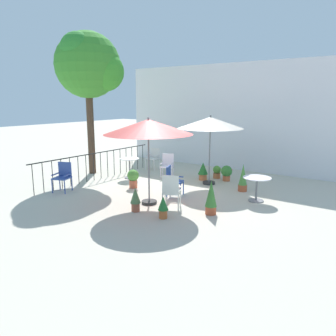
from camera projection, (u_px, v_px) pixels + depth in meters
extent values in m
plane|color=beige|center=(170.00, 193.00, 10.61)|extent=(60.00, 60.00, 0.00)
cube|color=white|center=(236.00, 117.00, 14.02)|extent=(10.80, 0.30, 4.43)
cube|color=black|center=(97.00, 153.00, 12.29)|extent=(0.03, 5.66, 0.03)
cylinder|color=black|center=(33.00, 180.00, 10.27)|extent=(0.02, 0.02, 1.00)
cylinder|color=black|center=(43.00, 178.00, 10.55)|extent=(0.02, 0.02, 1.00)
cylinder|color=black|center=(53.00, 176.00, 10.83)|extent=(0.02, 0.02, 1.00)
cylinder|color=black|center=(62.00, 174.00, 11.12)|extent=(0.02, 0.02, 1.00)
cylinder|color=black|center=(70.00, 172.00, 11.40)|extent=(0.02, 0.02, 1.00)
cylinder|color=black|center=(78.00, 170.00, 11.68)|extent=(0.02, 0.02, 1.00)
cylinder|color=black|center=(86.00, 169.00, 11.96)|extent=(0.02, 0.02, 1.00)
cylinder|color=black|center=(94.00, 167.00, 12.25)|extent=(0.02, 0.02, 1.00)
cylinder|color=black|center=(101.00, 165.00, 12.53)|extent=(0.02, 0.02, 1.00)
cylinder|color=black|center=(108.00, 164.00, 12.81)|extent=(0.02, 0.02, 1.00)
cylinder|color=black|center=(114.00, 163.00, 13.09)|extent=(0.02, 0.02, 1.00)
cylinder|color=black|center=(120.00, 161.00, 13.38)|extent=(0.02, 0.02, 1.00)
cylinder|color=black|center=(126.00, 160.00, 13.66)|extent=(0.02, 0.02, 1.00)
cylinder|color=black|center=(132.00, 159.00, 13.94)|extent=(0.02, 0.02, 1.00)
cylinder|color=black|center=(137.00, 158.00, 14.22)|extent=(0.02, 0.02, 1.00)
cylinder|color=black|center=(143.00, 156.00, 14.50)|extent=(0.02, 0.02, 1.00)
cylinder|color=#4D3728|center=(91.00, 132.00, 13.21)|extent=(0.28, 0.28, 3.36)
sphere|color=#3A8D2C|center=(88.00, 65.00, 12.69)|extent=(2.51, 2.51, 2.51)
sphere|color=green|center=(104.00, 71.00, 12.59)|extent=(1.50, 1.50, 1.50)
sphere|color=#3E8D37|center=(86.00, 63.00, 13.25)|extent=(1.38, 1.38, 1.38)
sphere|color=#308A2F|center=(77.00, 49.00, 12.07)|extent=(1.25, 1.25, 1.25)
cylinder|color=#2D2D2D|center=(209.00, 183.00, 11.78)|extent=(0.44, 0.44, 0.08)
cylinder|color=slate|center=(210.00, 151.00, 11.55)|extent=(0.04, 0.04, 2.36)
cone|color=beige|center=(210.00, 123.00, 11.35)|extent=(2.27, 2.27, 0.39)
sphere|color=slate|center=(211.00, 116.00, 11.31)|extent=(0.06, 0.06, 0.06)
cylinder|color=#2D2D2D|center=(149.00, 202.00, 9.57)|extent=(0.44, 0.44, 0.08)
cylinder|color=slate|center=(149.00, 162.00, 9.34)|extent=(0.04, 0.04, 2.42)
cone|color=#D94540|center=(148.00, 127.00, 9.13)|extent=(2.49, 2.49, 0.42)
sphere|color=slate|center=(148.00, 118.00, 9.09)|extent=(0.06, 0.06, 0.06)
cylinder|color=white|center=(257.00, 178.00, 9.65)|extent=(0.82, 0.82, 0.02)
cylinder|color=slate|center=(256.00, 190.00, 9.73)|extent=(0.06, 0.06, 0.70)
cylinder|color=slate|center=(256.00, 201.00, 9.80)|extent=(0.45, 0.45, 0.03)
cylinder|color=white|center=(129.00, 159.00, 12.52)|extent=(0.74, 0.74, 0.02)
cylinder|color=slate|center=(130.00, 169.00, 12.59)|extent=(0.06, 0.06, 0.74)
cylinder|color=slate|center=(130.00, 178.00, 12.67)|extent=(0.41, 0.41, 0.03)
cube|color=white|center=(152.00, 158.00, 14.16)|extent=(0.52, 0.51, 0.04)
cube|color=white|center=(155.00, 153.00, 14.30)|extent=(0.45, 0.08, 0.40)
cube|color=white|center=(148.00, 155.00, 14.24)|extent=(0.08, 0.42, 0.03)
cube|color=white|center=(157.00, 156.00, 14.03)|extent=(0.08, 0.42, 0.03)
cylinder|color=white|center=(145.00, 164.00, 14.14)|extent=(0.04, 0.04, 0.46)
cylinder|color=white|center=(154.00, 165.00, 13.92)|extent=(0.04, 0.04, 0.46)
cylinder|color=white|center=(151.00, 163.00, 14.50)|extent=(0.04, 0.04, 0.46)
cylinder|color=white|center=(159.00, 164.00, 14.29)|extent=(0.04, 0.04, 0.46)
cube|color=#26489E|center=(175.00, 182.00, 10.24)|extent=(0.59, 0.58, 0.04)
cube|color=#26489E|center=(169.00, 173.00, 10.25)|extent=(0.18, 0.41, 0.46)
cube|color=#26489E|center=(174.00, 179.00, 10.03)|extent=(0.41, 0.18, 0.03)
cube|color=#26489E|center=(177.00, 177.00, 10.41)|extent=(0.41, 0.18, 0.03)
cylinder|color=#26489E|center=(181.00, 191.00, 10.05)|extent=(0.04, 0.04, 0.43)
cylinder|color=#26489E|center=(183.00, 188.00, 10.43)|extent=(0.04, 0.04, 0.43)
cylinder|color=#26489E|center=(167.00, 190.00, 10.16)|extent=(0.04, 0.04, 0.43)
cylinder|color=#26489E|center=(170.00, 187.00, 10.54)|extent=(0.04, 0.04, 0.43)
cube|color=white|center=(167.00, 167.00, 12.71)|extent=(0.61, 0.60, 0.04)
cube|color=white|center=(168.00, 159.00, 12.85)|extent=(0.42, 0.23, 0.46)
cube|color=white|center=(162.00, 163.00, 12.72)|extent=(0.21, 0.37, 0.03)
cube|color=white|center=(173.00, 164.00, 12.65)|extent=(0.21, 0.37, 0.03)
cylinder|color=white|center=(161.00, 173.00, 12.60)|extent=(0.04, 0.04, 0.40)
cylinder|color=white|center=(172.00, 174.00, 12.52)|extent=(0.04, 0.04, 0.40)
cylinder|color=white|center=(163.00, 171.00, 12.99)|extent=(0.04, 0.04, 0.40)
cylinder|color=white|center=(174.00, 171.00, 12.91)|extent=(0.04, 0.04, 0.40)
cube|color=white|center=(172.00, 192.00, 9.03)|extent=(0.63, 0.63, 0.04)
cube|color=white|center=(170.00, 185.00, 8.77)|extent=(0.42, 0.23, 0.49)
cube|color=white|center=(179.00, 188.00, 8.98)|extent=(0.22, 0.40, 0.03)
cube|color=white|center=(164.00, 187.00, 9.04)|extent=(0.22, 0.40, 0.03)
cylinder|color=white|center=(180.00, 199.00, 9.26)|extent=(0.04, 0.04, 0.45)
cylinder|color=white|center=(165.00, 198.00, 9.33)|extent=(0.04, 0.04, 0.45)
cylinder|color=white|center=(178.00, 203.00, 8.84)|extent=(0.04, 0.04, 0.45)
cylinder|color=white|center=(163.00, 203.00, 8.91)|extent=(0.04, 0.04, 0.45)
cube|color=#334D99|center=(62.00, 178.00, 10.71)|extent=(0.62, 0.62, 0.04)
cube|color=#334D99|center=(65.00, 169.00, 10.86)|extent=(0.44, 0.21, 0.47)
cube|color=#334D99|center=(55.00, 174.00, 10.74)|extent=(0.19, 0.41, 0.03)
cube|color=#334D99|center=(68.00, 175.00, 10.63)|extent=(0.19, 0.41, 0.03)
cylinder|color=#334D99|center=(52.00, 186.00, 10.60)|extent=(0.04, 0.04, 0.44)
cylinder|color=#334D99|center=(65.00, 187.00, 10.49)|extent=(0.04, 0.04, 0.44)
cylinder|color=#334D99|center=(60.00, 183.00, 11.02)|extent=(0.04, 0.04, 0.44)
cylinder|color=#334D99|center=(72.00, 184.00, 10.91)|extent=(0.04, 0.04, 0.44)
cylinder|color=#B35633|center=(242.00, 188.00, 10.85)|extent=(0.29, 0.29, 0.21)
cylinder|color=#382819|center=(243.00, 185.00, 10.83)|extent=(0.26, 0.26, 0.02)
cone|color=#519340|center=(243.00, 174.00, 10.76)|extent=(0.26, 0.26, 0.69)
cylinder|color=#BC623B|center=(226.00, 178.00, 12.23)|extent=(0.27, 0.27, 0.19)
cylinder|color=#382819|center=(226.00, 176.00, 12.21)|extent=(0.24, 0.24, 0.02)
sphere|color=#3A8236|center=(227.00, 171.00, 12.18)|extent=(0.41, 0.41, 0.41)
sphere|color=#D6375D|center=(229.00, 173.00, 12.05)|extent=(0.08, 0.08, 0.08)
sphere|color=#D6375D|center=(231.00, 170.00, 12.15)|extent=(0.11, 0.11, 0.11)
sphere|color=#D6375D|center=(222.00, 170.00, 12.20)|extent=(0.10, 0.10, 0.10)
cylinder|color=#C77244|center=(217.00, 175.00, 12.66)|extent=(0.27, 0.27, 0.20)
cylinder|color=#382819|center=(217.00, 173.00, 12.64)|extent=(0.24, 0.24, 0.02)
sphere|color=#4E9237|center=(217.00, 170.00, 12.61)|extent=(0.30, 0.30, 0.30)
sphere|color=gold|center=(220.00, 168.00, 12.56)|extent=(0.06, 0.06, 0.06)
sphere|color=gold|center=(216.00, 169.00, 12.73)|extent=(0.09, 0.09, 0.09)
sphere|color=gold|center=(218.00, 168.00, 12.71)|extent=(0.08, 0.08, 0.08)
cylinder|color=#CF6845|center=(133.00, 184.00, 11.26)|extent=(0.27, 0.27, 0.27)
cylinder|color=#382819|center=(133.00, 180.00, 11.24)|extent=(0.24, 0.24, 0.02)
sphere|color=#51973C|center=(133.00, 175.00, 11.20)|extent=(0.39, 0.39, 0.39)
cylinder|color=#9A523C|center=(136.00, 207.00, 8.88)|extent=(0.22, 0.22, 0.23)
cylinder|color=#382819|center=(136.00, 203.00, 8.86)|extent=(0.20, 0.20, 0.02)
cone|color=#4C6D41|center=(135.00, 195.00, 8.81)|extent=(0.28, 0.28, 0.43)
cylinder|color=#AB4C2D|center=(211.00, 210.00, 8.66)|extent=(0.28, 0.28, 0.21)
cylinder|color=#382819|center=(211.00, 207.00, 8.64)|extent=(0.25, 0.25, 0.02)
cone|color=#39752F|center=(211.00, 194.00, 8.57)|extent=(0.30, 0.30, 0.69)
cylinder|color=#B15D30|center=(163.00, 214.00, 8.36)|extent=(0.21, 0.21, 0.22)
cylinder|color=#382819|center=(163.00, 210.00, 8.34)|extent=(0.19, 0.19, 0.02)
cone|color=#24652C|center=(163.00, 203.00, 8.31)|extent=(0.27, 0.27, 0.35)
cylinder|color=#CA7242|center=(203.00, 177.00, 12.36)|extent=(0.30, 0.30, 0.22)
cylinder|color=#382819|center=(203.00, 174.00, 12.34)|extent=(0.26, 0.26, 0.02)
cone|color=#276E2D|center=(203.00, 168.00, 12.29)|extent=(0.37, 0.37, 0.44)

